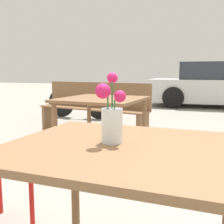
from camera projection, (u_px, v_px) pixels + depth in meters
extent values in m
cube|color=brown|center=(124.00, 148.00, 1.19)|extent=(1.00, 0.85, 0.03)
cylinder|color=brown|center=(75.00, 183.00, 1.73)|extent=(0.05, 0.05, 0.68)
cylinder|color=silver|center=(112.00, 126.00, 1.22)|extent=(0.09, 0.09, 0.15)
cylinder|color=silver|center=(112.00, 132.00, 1.22)|extent=(0.08, 0.08, 0.08)
cylinder|color=#337038|center=(115.00, 120.00, 1.21)|extent=(0.01, 0.01, 0.18)
sphere|color=#D11E60|center=(120.00, 96.00, 1.18)|extent=(0.05, 0.05, 0.05)
cylinder|color=#337038|center=(112.00, 111.00, 1.22)|extent=(0.01, 0.01, 0.26)
sphere|color=#D11E60|center=(112.00, 78.00, 1.23)|extent=(0.05, 0.05, 0.05)
cylinder|color=#337038|center=(108.00, 118.00, 1.20)|extent=(0.01, 0.01, 0.20)
sphere|color=#D11E60|center=(103.00, 91.00, 1.16)|extent=(0.06, 0.06, 0.06)
cylinder|color=red|center=(31.00, 195.00, 1.83)|extent=(0.03, 0.03, 0.44)
cube|color=brown|center=(91.00, 108.00, 4.46)|extent=(1.94, 0.67, 0.02)
cube|color=brown|center=(97.00, 95.00, 4.56)|extent=(1.88, 0.35, 0.40)
cube|color=brown|center=(143.00, 128.00, 4.04)|extent=(0.11, 0.33, 0.43)
cube|color=brown|center=(50.00, 118.00, 4.94)|extent=(0.11, 0.33, 0.43)
cube|color=brown|center=(102.00, 99.00, 3.07)|extent=(0.91, 0.92, 0.03)
cylinder|color=brown|center=(55.00, 136.00, 2.94)|extent=(0.05, 0.05, 0.70)
cylinder|color=brown|center=(120.00, 143.00, 2.64)|extent=(0.05, 0.05, 0.70)
cylinder|color=brown|center=(89.00, 124.00, 3.62)|extent=(0.05, 0.05, 0.70)
cylinder|color=brown|center=(144.00, 129.00, 3.32)|extent=(0.05, 0.05, 0.70)
cylinder|color=black|center=(61.00, 103.00, 6.37)|extent=(0.64, 0.04, 0.64)
cylinder|color=black|center=(99.00, 104.00, 6.05)|extent=(0.64, 0.04, 0.64)
cube|color=#235199|center=(79.00, 94.00, 6.18)|extent=(0.83, 0.04, 0.03)
cylinder|color=#235199|center=(73.00, 90.00, 6.22)|extent=(0.02, 0.02, 0.19)
cube|color=black|center=(73.00, 85.00, 6.21)|extent=(0.16, 0.06, 0.04)
cube|color=#235199|center=(97.00, 88.00, 6.02)|extent=(0.04, 0.44, 0.02)
cube|color=silver|center=(219.00, 91.00, 8.19)|extent=(4.01, 1.82, 0.66)
cube|color=#2D333D|center=(220.00, 71.00, 8.11)|extent=(2.24, 1.60, 0.49)
cylinder|color=black|center=(178.00, 94.00, 9.31)|extent=(0.61, 0.21, 0.60)
cylinder|color=black|center=(173.00, 98.00, 7.86)|extent=(0.61, 0.21, 0.60)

